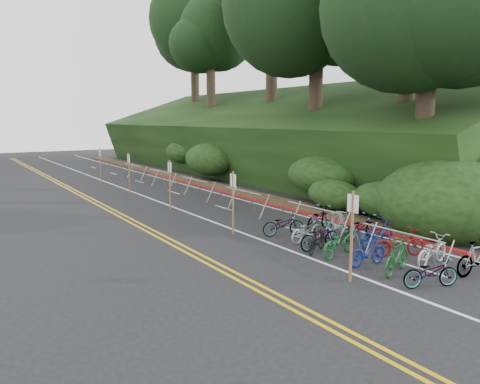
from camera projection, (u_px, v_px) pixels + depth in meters
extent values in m
plane|color=black|center=(303.00, 270.00, 14.14)|extent=(120.00, 120.00, 0.00)
cube|color=gold|center=(124.00, 219.00, 21.30)|extent=(0.12, 80.00, 0.01)
cube|color=gold|center=(131.00, 219.00, 21.46)|extent=(0.12, 80.00, 0.01)
cube|color=silver|center=(186.00, 212.00, 22.98)|extent=(0.12, 80.00, 0.01)
cube|color=silver|center=(257.00, 204.00, 25.23)|extent=(0.12, 80.00, 0.01)
cube|color=silver|center=(425.00, 270.00, 14.13)|extent=(0.10, 1.60, 0.01)
cube|color=silver|center=(298.00, 231.00, 19.12)|extent=(0.10, 1.60, 0.01)
cube|color=silver|center=(223.00, 208.00, 24.10)|extent=(0.10, 1.60, 0.01)
cube|color=silver|center=(174.00, 192.00, 29.09)|extent=(0.10, 1.60, 0.01)
cube|color=silver|center=(139.00, 182.00, 34.08)|extent=(0.10, 1.60, 0.01)
cube|color=silver|center=(114.00, 174.00, 39.07)|extent=(0.10, 1.60, 0.01)
cube|color=silver|center=(94.00, 167.00, 44.06)|extent=(0.10, 1.60, 0.01)
cube|color=maroon|center=(244.00, 197.00, 27.15)|extent=(0.25, 28.00, 0.10)
cube|color=black|center=(257.00, 140.00, 39.20)|extent=(12.32, 44.00, 9.11)
cube|color=#382819|center=(180.00, 178.00, 35.83)|extent=(1.40, 44.00, 0.16)
ellipsoid|color=#284C19|center=(386.00, 200.00, 20.31)|extent=(2.00, 2.80, 1.60)
ellipsoid|color=#284C19|center=(322.00, 176.00, 24.82)|extent=(2.60, 3.64, 2.08)
ellipsoid|color=#284C19|center=(272.00, 158.00, 30.38)|extent=(2.20, 3.08, 1.76)
ellipsoid|color=#284C19|center=(209.00, 159.00, 34.69)|extent=(3.00, 4.20, 2.40)
ellipsoid|color=#284C19|center=(182.00, 152.00, 40.02)|extent=(2.40, 3.36, 1.92)
ellipsoid|color=#284C19|center=(176.00, 142.00, 43.94)|extent=(2.80, 3.92, 2.24)
ellipsoid|color=#284C19|center=(334.00, 194.00, 22.72)|extent=(1.80, 2.52, 1.44)
ellipsoid|color=#284C19|center=(248.00, 146.00, 34.04)|extent=(3.20, 4.48, 2.56)
ellipsoid|color=black|center=(450.00, 203.00, 18.63)|extent=(5.28, 6.16, 3.52)
cylinder|color=#2D2319|center=(424.00, 129.00, 21.07)|extent=(0.81, 0.81, 5.75)
ellipsoid|color=black|center=(431.00, 7.00, 20.26)|extent=(7.87, 7.87, 7.47)
cylinder|color=#2D2319|center=(407.00, 84.00, 24.55)|extent=(0.88, 0.88, 7.08)
cylinder|color=#2D2319|center=(315.00, 98.00, 29.08)|extent=(0.85, 0.85, 6.64)
cylinder|color=#2D2319|center=(271.00, 88.00, 36.89)|extent=(0.90, 0.90, 7.52)
cylinder|color=#2D2319|center=(211.00, 104.00, 43.18)|extent=(0.83, 0.83, 6.19)
ellipsoid|color=black|center=(210.00, 41.00, 42.31)|extent=(8.26, 8.26, 7.85)
cylinder|color=#2D2319|center=(195.00, 96.00, 50.99)|extent=(0.88, 0.88, 7.08)
ellipsoid|color=black|center=(194.00, 34.00, 49.98)|extent=(9.83, 9.83, 9.34)
cylinder|color=gray|center=(401.00, 232.00, 14.11)|extent=(0.05, 3.00, 0.05)
cylinder|color=gray|center=(435.00, 264.00, 12.89)|extent=(0.58, 0.04, 1.13)
cylinder|color=gray|center=(447.00, 261.00, 13.19)|extent=(0.58, 0.04, 1.13)
cylinder|color=gray|center=(359.00, 242.00, 15.21)|extent=(0.58, 0.04, 1.13)
cylinder|color=gray|center=(371.00, 239.00, 15.51)|extent=(0.58, 0.04, 1.13)
cylinder|color=gray|center=(313.00, 207.00, 18.05)|extent=(0.05, 3.00, 0.05)
cylinder|color=gray|center=(333.00, 230.00, 16.83)|extent=(0.58, 0.04, 1.13)
cylinder|color=gray|center=(344.00, 228.00, 17.13)|extent=(0.58, 0.04, 1.13)
cylinder|color=gray|center=(285.00, 216.00, 19.16)|extent=(0.58, 0.04, 1.13)
cylinder|color=gray|center=(295.00, 215.00, 19.46)|extent=(0.58, 0.04, 1.13)
cylinder|color=gray|center=(243.00, 191.00, 22.21)|extent=(0.05, 3.00, 0.05)
cylinder|color=gray|center=(254.00, 208.00, 20.99)|extent=(0.58, 0.04, 1.13)
cylinder|color=gray|center=(264.00, 207.00, 21.29)|extent=(0.58, 0.04, 1.13)
cylinder|color=gray|center=(223.00, 199.00, 23.31)|extent=(0.58, 0.04, 1.13)
cylinder|color=gray|center=(232.00, 198.00, 23.61)|extent=(0.58, 0.04, 1.13)
cylinder|color=gray|center=(194.00, 179.00, 26.37)|extent=(0.05, 3.00, 0.05)
cylinder|color=gray|center=(202.00, 193.00, 25.14)|extent=(0.58, 0.04, 1.13)
cylinder|color=gray|center=(211.00, 192.00, 25.44)|extent=(0.58, 0.04, 1.13)
cylinder|color=gray|center=(179.00, 187.00, 27.47)|extent=(0.58, 0.04, 1.13)
cylinder|color=gray|center=(188.00, 186.00, 27.77)|extent=(0.58, 0.04, 1.13)
cylinder|color=gray|center=(159.00, 171.00, 30.53)|extent=(0.05, 3.00, 0.05)
cylinder|color=gray|center=(164.00, 183.00, 29.30)|extent=(0.58, 0.04, 1.13)
cylinder|color=gray|center=(172.00, 182.00, 29.60)|extent=(0.58, 0.04, 1.13)
cylinder|color=gray|center=(148.00, 178.00, 31.63)|extent=(0.58, 0.04, 1.13)
cylinder|color=gray|center=(155.00, 177.00, 31.93)|extent=(0.58, 0.04, 1.13)
cylinder|color=gray|center=(133.00, 165.00, 34.68)|extent=(0.05, 3.00, 0.05)
cylinder|color=gray|center=(136.00, 175.00, 33.46)|extent=(0.58, 0.04, 1.13)
cylinder|color=gray|center=(143.00, 174.00, 33.76)|extent=(0.58, 0.04, 1.13)
cylinder|color=gray|center=(123.00, 171.00, 35.79)|extent=(0.58, 0.04, 1.13)
cylinder|color=gray|center=(130.00, 171.00, 36.09)|extent=(0.58, 0.04, 1.13)
cylinder|color=brown|center=(352.00, 237.00, 12.97)|extent=(0.08, 0.08, 2.58)
cube|color=silver|center=(353.00, 204.00, 12.83)|extent=(0.02, 0.40, 0.50)
cylinder|color=brown|center=(233.00, 203.00, 18.42)|extent=(0.08, 0.08, 2.50)
cube|color=silver|center=(233.00, 180.00, 18.28)|extent=(0.02, 0.40, 0.50)
cylinder|color=brown|center=(170.00, 185.00, 23.41)|extent=(0.08, 0.08, 2.50)
cube|color=silver|center=(170.00, 167.00, 23.27)|extent=(0.02, 0.40, 0.50)
cylinder|color=brown|center=(129.00, 173.00, 28.40)|extent=(0.08, 0.08, 2.50)
cube|color=silver|center=(128.00, 159.00, 28.26)|extent=(0.02, 0.40, 0.50)
cylinder|color=brown|center=(100.00, 165.00, 33.39)|extent=(0.08, 0.08, 2.50)
cube|color=silver|center=(100.00, 153.00, 33.25)|extent=(0.02, 0.40, 0.50)
imported|color=black|center=(317.00, 239.00, 15.97)|extent=(1.07, 1.54, 0.91)
imported|color=slate|center=(430.00, 272.00, 12.64)|extent=(1.11, 1.71, 0.85)
imported|color=slate|center=(478.00, 258.00, 13.62)|extent=(0.69, 1.78, 1.05)
imported|color=#144C1E|center=(397.00, 257.00, 13.76)|extent=(1.01, 1.80, 1.04)
imported|color=beige|center=(432.00, 250.00, 14.54)|extent=(0.95, 1.91, 0.96)
imported|color=navy|center=(368.00, 251.00, 14.52)|extent=(0.48, 1.55, 0.93)
imported|color=maroon|center=(399.00, 242.00, 15.52)|extent=(1.24, 1.91, 0.95)
imported|color=#144C1E|center=(339.00, 242.00, 15.54)|extent=(1.13, 1.98, 0.98)
imported|color=navy|center=(376.00, 233.00, 16.68)|extent=(0.85, 1.92, 0.98)
imported|color=slate|center=(319.00, 236.00, 16.39)|extent=(0.67, 1.76, 0.91)
imported|color=slate|center=(361.00, 227.00, 17.66)|extent=(0.80, 1.87, 0.96)
imported|color=#9E9EA3|center=(307.00, 230.00, 17.37)|extent=(0.91, 1.81, 0.91)
imported|color=#9E9EA3|center=(337.00, 224.00, 18.23)|extent=(0.88, 1.69, 0.98)
imported|color=slate|center=(283.00, 224.00, 18.30)|extent=(1.02, 1.79, 0.89)
imported|color=slate|center=(318.00, 218.00, 19.26)|extent=(1.26, 1.94, 0.96)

